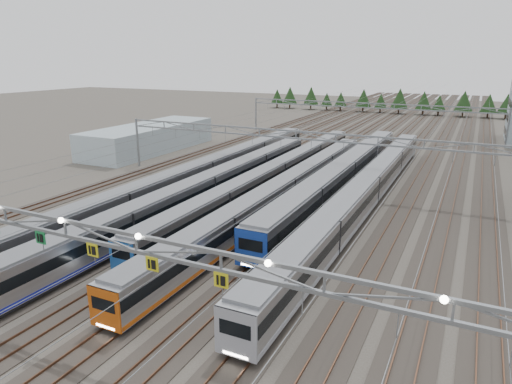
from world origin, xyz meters
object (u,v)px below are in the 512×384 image
at_px(train_d, 285,191).
at_px(train_e, 344,174).
at_px(train_f, 367,189).
at_px(west_shed, 150,138).
at_px(train_a, 205,173).
at_px(train_c, 277,173).
at_px(gantry_mid, 296,141).
at_px(train_b, 206,189).
at_px(gantry_near, 64,232).
at_px(gantry_far, 368,110).

bearing_deg(train_d, train_e, 66.30).
distance_m(train_f, west_shed, 49.22).
relative_size(train_a, west_shed, 2.28).
relative_size(train_c, gantry_mid, 1.13).
bearing_deg(train_d, train_b, -157.54).
distance_m(train_d, train_f, 10.11).
xyz_separation_m(train_b, gantry_near, (6.70, -27.18, 5.06)).
height_order(train_a, gantry_mid, gantry_mid).
relative_size(train_e, west_shed, 1.92).
distance_m(train_b, train_e, 19.43).
bearing_deg(train_c, train_b, -111.23).
height_order(train_a, train_d, train_a).
distance_m(train_c, gantry_far, 46.62).
bearing_deg(train_e, train_d, -113.70).
distance_m(train_a, train_e, 19.33).
bearing_deg(train_c, west_shed, 158.03).
bearing_deg(train_f, train_b, -155.19).
bearing_deg(west_shed, gantry_far, 43.30).
relative_size(train_d, gantry_near, 1.09).
bearing_deg(gantry_mid, train_d, -76.28).
distance_m(train_c, west_shed, 35.44).
distance_m(train_e, gantry_far, 44.67).
bearing_deg(train_a, train_b, -56.96).
bearing_deg(train_e, west_shed, 165.44).
xyz_separation_m(train_e, gantry_mid, (-6.75, -1.04, 4.17)).
height_order(train_c, train_f, train_f).
relative_size(gantry_mid, gantry_far, 1.00).
bearing_deg(train_f, gantry_near, -107.65).
height_order(gantry_mid, west_shed, gantry_mid).
height_order(train_d, train_e, train_e).
distance_m(train_d, train_e, 11.20).
relative_size(gantry_mid, west_shed, 1.88).
xyz_separation_m(train_d, train_f, (9.00, 4.60, 0.12)).
height_order(gantry_near, gantry_mid, gantry_near).
relative_size(train_a, train_d, 1.12).
bearing_deg(train_b, train_e, 45.99).
bearing_deg(train_a, gantry_far, 77.56).
bearing_deg(train_c, train_e, 14.87).
height_order(train_a, train_b, train_a).
height_order(train_a, train_f, train_f).
height_order(gantry_near, west_shed, gantry_near).
relative_size(train_b, gantry_far, 1.06).
distance_m(train_e, train_f, 7.23).
xyz_separation_m(train_f, gantry_far, (-11.25, 49.61, 4.31)).
relative_size(train_e, gantry_near, 1.02).
bearing_deg(train_e, train_f, -51.47).
relative_size(train_b, train_c, 0.94).
xyz_separation_m(train_b, train_d, (9.00, 3.72, -0.07)).
xyz_separation_m(train_c, gantry_far, (2.25, 46.35, 4.48)).
relative_size(train_e, gantry_far, 1.02).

